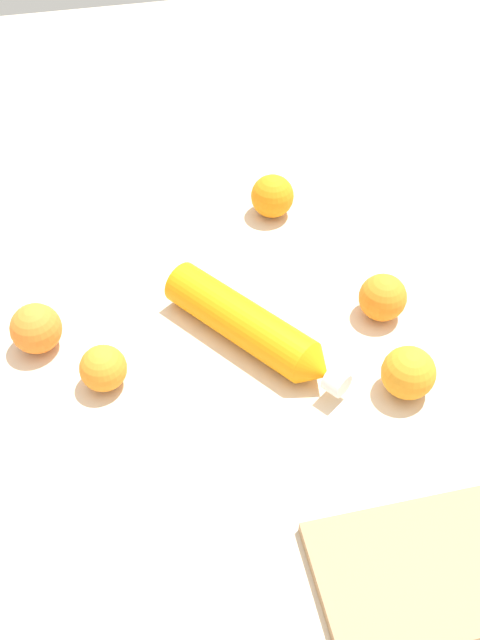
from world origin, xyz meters
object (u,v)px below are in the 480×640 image
(orange_0, at_px, (408,373))
(cutting_board, at_px, (421,572))
(orange_3, at_px, (36,330))
(orange_2, at_px, (383,298))
(orange_1, at_px, (272,196))
(water_bottle, at_px, (252,327))
(orange_4, at_px, (103,368))

(orange_0, relative_size, cutting_board, 0.31)
(orange_3, xyz_separation_m, cutting_board, (-0.41, 0.46, -0.03))
(orange_2, relative_size, orange_3, 0.98)
(orange_1, xyz_separation_m, cutting_board, (0.00, 0.69, -0.03))
(orange_1, distance_m, orange_3, 0.48)
(orange_1, bearing_deg, orange_2, 109.23)
(water_bottle, relative_size, orange_3, 3.83)
(water_bottle, relative_size, cutting_board, 1.18)
(orange_0, xyz_separation_m, cutting_board, (0.08, 0.26, -0.03))
(orange_3, relative_size, cutting_board, 0.31)
(orange_1, bearing_deg, water_bottle, 69.69)
(orange_4, height_order, cutting_board, orange_4)
(orange_2, bearing_deg, orange_3, -5.39)
(orange_1, distance_m, orange_2, 0.30)
(water_bottle, height_order, orange_4, same)
(orange_2, height_order, cutting_board, orange_2)
(orange_2, height_order, orange_3, orange_3)
(orange_0, height_order, cutting_board, orange_0)
(orange_1, relative_size, orange_3, 1.02)
(orange_2, relative_size, orange_4, 1.10)
(orange_3, distance_m, orange_4, 0.13)
(orange_1, distance_m, orange_4, 0.46)
(water_bottle, relative_size, orange_4, 4.32)
(orange_3, bearing_deg, cutting_board, 132.21)
(orange_1, bearing_deg, orange_3, 29.35)
(orange_0, distance_m, cutting_board, 0.27)
(orange_4, bearing_deg, orange_2, -174.40)
(orange_0, relative_size, orange_3, 1.00)
(water_bottle, distance_m, cutting_board, 0.41)
(water_bottle, xyz_separation_m, orange_0, (-0.19, 0.14, 0.00))
(orange_0, height_order, orange_2, orange_0)
(water_bottle, height_order, cutting_board, water_bottle)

